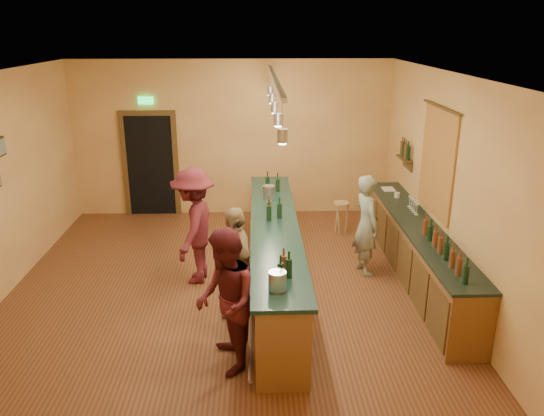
{
  "coord_description": "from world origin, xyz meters",
  "views": [
    {
      "loc": [
        0.46,
        -7.32,
        3.8
      ],
      "look_at": [
        0.72,
        0.2,
        1.22
      ],
      "focal_mm": 35.0,
      "sensor_mm": 36.0,
      "label": 1
    }
  ],
  "objects_px": {
    "bar_stool": "(341,210)",
    "customer_c": "(194,226)",
    "back_counter": "(416,251)",
    "customer_a": "(226,302)",
    "bartender": "(366,225)",
    "customer_b": "(236,265)",
    "tasting_bar": "(274,251)"
  },
  "relations": [
    {
      "from": "bar_stool",
      "to": "customer_c",
      "type": "bearing_deg",
      "value": -143.45
    },
    {
      "from": "back_counter",
      "to": "customer_a",
      "type": "xyz_separation_m",
      "value": [
        -2.85,
        -2.17,
        0.37
      ]
    },
    {
      "from": "bartender",
      "to": "customer_c",
      "type": "relative_size",
      "value": 0.9
    },
    {
      "from": "customer_a",
      "to": "bar_stool",
      "type": "relative_size",
      "value": 2.73
    },
    {
      "from": "back_counter",
      "to": "customer_b",
      "type": "bearing_deg",
      "value": -158.38
    },
    {
      "from": "bartender",
      "to": "customer_a",
      "type": "xyz_separation_m",
      "value": [
        -2.11,
        -2.49,
        0.04
      ]
    },
    {
      "from": "bar_stool",
      "to": "customer_b",
      "type": "bearing_deg",
      "value": -121.51
    },
    {
      "from": "bartender",
      "to": "customer_a",
      "type": "bearing_deg",
      "value": 125.65
    },
    {
      "from": "bartender",
      "to": "customer_c",
      "type": "distance_m",
      "value": 2.71
    },
    {
      "from": "back_counter",
      "to": "customer_c",
      "type": "relative_size",
      "value": 2.5
    },
    {
      "from": "customer_a",
      "to": "bar_stool",
      "type": "bearing_deg",
      "value": 143.94
    },
    {
      "from": "customer_b",
      "to": "customer_c",
      "type": "height_order",
      "value": "customer_c"
    },
    {
      "from": "bar_stool",
      "to": "tasting_bar",
      "type": "bearing_deg",
      "value": -121.76
    },
    {
      "from": "back_counter",
      "to": "bartender",
      "type": "relative_size",
      "value": 2.78
    },
    {
      "from": "customer_a",
      "to": "customer_b",
      "type": "relative_size",
      "value": 1.06
    },
    {
      "from": "customer_a",
      "to": "customer_b",
      "type": "bearing_deg",
      "value": 165.09
    },
    {
      "from": "tasting_bar",
      "to": "bartender",
      "type": "bearing_deg",
      "value": 18.43
    },
    {
      "from": "customer_c",
      "to": "tasting_bar",
      "type": "bearing_deg",
      "value": 85.87
    },
    {
      "from": "customer_b",
      "to": "customer_a",
      "type": "bearing_deg",
      "value": -26.51
    },
    {
      "from": "tasting_bar",
      "to": "customer_b",
      "type": "relative_size",
      "value": 3.15
    },
    {
      "from": "back_counter",
      "to": "bar_stool",
      "type": "bearing_deg",
      "value": 113.0
    },
    {
      "from": "customer_b",
      "to": "bartender",
      "type": "bearing_deg",
      "value": 102.52
    },
    {
      "from": "back_counter",
      "to": "customer_a",
      "type": "relative_size",
      "value": 2.65
    },
    {
      "from": "bartender",
      "to": "bar_stool",
      "type": "bearing_deg",
      "value": -10.03
    },
    {
      "from": "tasting_bar",
      "to": "bartender",
      "type": "xyz_separation_m",
      "value": [
        1.48,
        0.49,
        0.21
      ]
    },
    {
      "from": "bartender",
      "to": "bar_stool",
      "type": "xyz_separation_m",
      "value": [
        -0.12,
        1.71,
        -0.34
      ]
    },
    {
      "from": "bartender",
      "to": "customer_c",
      "type": "height_order",
      "value": "customer_c"
    },
    {
      "from": "back_counter",
      "to": "bar_stool",
      "type": "xyz_separation_m",
      "value": [
        -0.86,
        2.02,
        -0.0
      ]
    },
    {
      "from": "customer_a",
      "to": "customer_c",
      "type": "distance_m",
      "value": 2.36
    },
    {
      "from": "back_counter",
      "to": "tasting_bar",
      "type": "relative_size",
      "value": 0.89
    },
    {
      "from": "back_counter",
      "to": "tasting_bar",
      "type": "distance_m",
      "value": 2.23
    },
    {
      "from": "bartender",
      "to": "bar_stool",
      "type": "height_order",
      "value": "bartender"
    }
  ]
}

